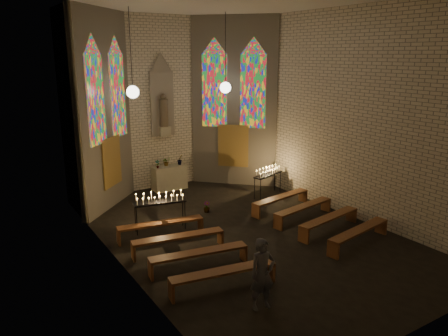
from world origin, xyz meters
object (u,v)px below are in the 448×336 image
(altar, at_px, (169,178))
(aisle_flower_pot, at_px, (207,207))
(visitor, at_px, (262,274))
(votive_stand_left, at_px, (160,200))
(votive_stand_right, at_px, (268,173))

(altar, xyz_separation_m, aisle_flower_pot, (-0.07, -3.22, -0.30))
(aisle_flower_pot, xyz_separation_m, visitor, (-1.98, -5.89, 0.62))
(aisle_flower_pot, height_order, votive_stand_left, votive_stand_left)
(altar, relative_size, visitor, 0.85)
(altar, relative_size, votive_stand_right, 0.91)
(votive_stand_left, distance_m, visitor, 5.26)
(aisle_flower_pot, relative_size, votive_stand_right, 0.26)
(aisle_flower_pot, distance_m, votive_stand_right, 3.13)
(aisle_flower_pot, bearing_deg, votive_stand_right, 6.93)
(aisle_flower_pot, height_order, visitor, visitor)
(altar, height_order, votive_stand_right, votive_stand_right)
(votive_stand_left, height_order, votive_stand_right, votive_stand_left)
(aisle_flower_pot, distance_m, votive_stand_left, 2.32)
(votive_stand_left, bearing_deg, votive_stand_right, 23.31)
(votive_stand_right, distance_m, visitor, 8.01)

